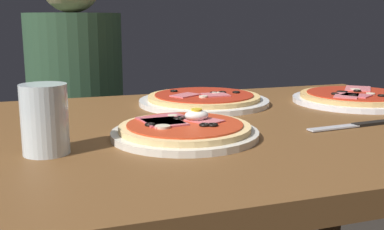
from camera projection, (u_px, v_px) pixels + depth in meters
The scene contains 7 objects.
dining_table at pixel (205, 180), 0.96m from camera, with size 1.26×0.82×0.76m.
pizza_foreground at pixel (185, 130), 0.83m from camera, with size 0.26×0.26×0.05m.
pizza_across_left at pixel (204, 100), 1.15m from camera, with size 0.32×0.32×0.03m.
pizza_across_right at pixel (356, 98), 1.17m from camera, with size 0.31×0.31×0.03m.
water_glass_near at pixel (45, 124), 0.72m from camera, with size 0.07×0.07×0.11m.
knife at pixel (357, 125), 0.91m from camera, with size 0.20×0.03×0.01m.
diner_person at pixel (78, 136), 1.64m from camera, with size 0.32×0.32×1.18m.
Camera 1 is at (-0.32, -0.85, 0.96)m, focal length 44.03 mm.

